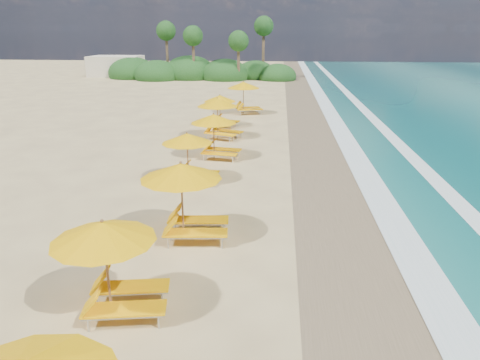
# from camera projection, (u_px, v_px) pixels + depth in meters

# --- Properties ---
(ground) EXTENTS (160.00, 160.00, 0.00)m
(ground) POSITION_uv_depth(u_px,v_px,m) (240.00, 210.00, 16.84)
(ground) COLOR #D6BC7E
(ground) RESTS_ON ground
(wet_sand) EXTENTS (4.00, 160.00, 0.01)m
(wet_sand) POSITION_uv_depth(u_px,v_px,m) (347.00, 214.00, 16.50)
(wet_sand) COLOR #887251
(wet_sand) RESTS_ON ground
(surf_foam) EXTENTS (4.00, 160.00, 0.01)m
(surf_foam) POSITION_uv_depth(u_px,v_px,m) (422.00, 216.00, 16.27)
(surf_foam) COLOR white
(surf_foam) RESTS_ON ground
(station_3) EXTENTS (2.91, 2.77, 2.46)m
(station_3) POSITION_uv_depth(u_px,v_px,m) (115.00, 261.00, 10.36)
(station_3) COLOR olive
(station_3) RESTS_ON ground
(station_4) EXTENTS (2.98, 2.79, 2.62)m
(station_4) POSITION_uv_depth(u_px,v_px,m) (188.00, 196.00, 14.15)
(station_4) COLOR olive
(station_4) RESTS_ON ground
(station_5) EXTENTS (2.64, 2.50, 2.26)m
(station_5) POSITION_uv_depth(u_px,v_px,m) (191.00, 154.00, 19.56)
(station_5) COLOR olive
(station_5) RESTS_ON ground
(station_6) EXTENTS (2.82, 2.67, 2.40)m
(station_6) POSITION_uv_depth(u_px,v_px,m) (217.00, 133.00, 23.15)
(station_6) COLOR olive
(station_6) RESTS_ON ground
(station_7) EXTENTS (3.30, 3.26, 2.54)m
(station_7) POSITION_uv_depth(u_px,v_px,m) (220.00, 116.00, 27.37)
(station_7) COLOR olive
(station_7) RESTS_ON ground
(station_8) EXTENTS (2.75, 2.66, 2.23)m
(station_8) POSITION_uv_depth(u_px,v_px,m) (222.00, 109.00, 30.71)
(station_8) COLOR olive
(station_8) RESTS_ON ground
(station_9) EXTENTS (3.26, 3.17, 2.60)m
(station_9) POSITION_uv_depth(u_px,v_px,m) (246.00, 95.00, 35.34)
(station_9) COLOR olive
(station_9) RESTS_ON ground
(treeline) EXTENTS (25.80, 8.80, 9.74)m
(treeline) POSITION_uv_depth(u_px,v_px,m) (197.00, 71.00, 60.25)
(treeline) COLOR #163D14
(treeline) RESTS_ON ground
(beach_building) EXTENTS (7.00, 5.00, 2.80)m
(beach_building) POSITION_uv_depth(u_px,v_px,m) (116.00, 66.00, 63.47)
(beach_building) COLOR beige
(beach_building) RESTS_ON ground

